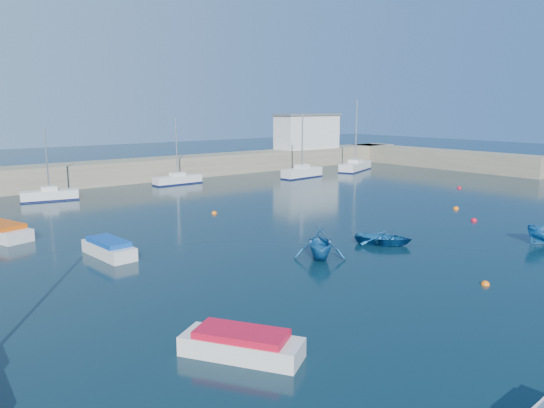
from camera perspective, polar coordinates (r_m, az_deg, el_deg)
ground at (r=30.02m, az=20.92°, el=-7.46°), size 220.00×220.00×0.00m
back_wall at (r=65.58m, az=-16.04°, el=3.36°), size 96.00×4.50×2.60m
right_arm at (r=83.32m, az=17.54°, el=4.69°), size 4.50×32.00×2.60m
harbor_office at (r=81.57m, az=3.79°, el=7.72°), size 10.00×4.00×5.00m
sailboat_5 at (r=55.12m, az=-22.82°, el=0.90°), size 5.33×2.43×6.91m
sailboat_6 at (r=62.80m, az=-10.12°, el=2.61°), size 5.77×1.74×7.58m
sailboat_7 at (r=67.69m, az=3.24°, el=3.41°), size 6.18×2.31×8.13m
sailboat_8 at (r=76.08m, az=8.95°, el=4.05°), size 7.80×4.84×9.86m
motorboat_0 at (r=19.69m, az=-3.30°, el=-14.82°), size 3.65×4.55×0.99m
motorboat_1 at (r=33.40m, az=-17.15°, el=-4.57°), size 1.83×4.40×1.05m
dinghy_center at (r=35.50m, az=11.90°, el=-3.65°), size 4.10×4.46×0.75m
dinghy_left at (r=31.56m, az=5.18°, el=-4.20°), size 4.57×4.62×1.84m
buoy_0 at (r=29.13m, az=21.96°, el=-8.07°), size 0.44×0.44×0.44m
buoy_1 at (r=44.75m, az=20.90°, el=-1.72°), size 0.50×0.50×0.50m
buoy_2 at (r=49.39m, az=19.18°, el=-0.52°), size 0.49×0.49×0.49m
buoy_3 at (r=44.91m, az=-6.23°, el=-1.05°), size 0.47×0.47×0.47m
buoy_4 at (r=62.18m, az=19.50°, el=1.60°), size 0.48×0.48×0.48m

